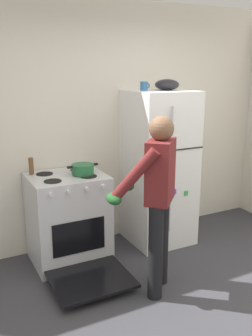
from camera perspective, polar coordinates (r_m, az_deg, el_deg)
ground at (r=3.24m, az=12.01°, el=-22.97°), size 8.00×8.00×0.00m
kitchen_wall_back at (r=4.29m, az=-3.63°, el=6.49°), size 6.00×0.10×2.70m
refrigerator at (r=4.30m, az=5.01°, el=-0.03°), size 0.68×0.72×1.74m
stove_range at (r=3.97m, az=-8.70°, el=-7.79°), size 0.76×1.24×0.94m
person_cook at (r=3.25m, az=4.61°, el=-3.46°), size 0.65×0.68×1.60m
red_pot at (r=3.82m, az=-6.59°, el=-0.17°), size 0.32×0.22×0.10m
coffee_mug at (r=4.11m, az=2.77°, el=12.33°), size 0.11×0.08×0.10m
pepper_mill at (r=3.92m, az=-14.21°, el=0.32°), size 0.05×0.05×0.17m
mixing_bowl at (r=4.20m, az=6.24°, el=12.48°), size 0.26×0.26×0.12m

